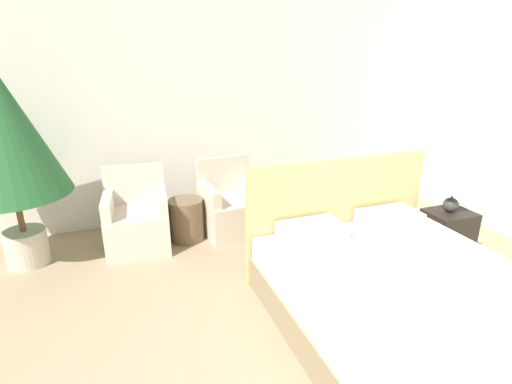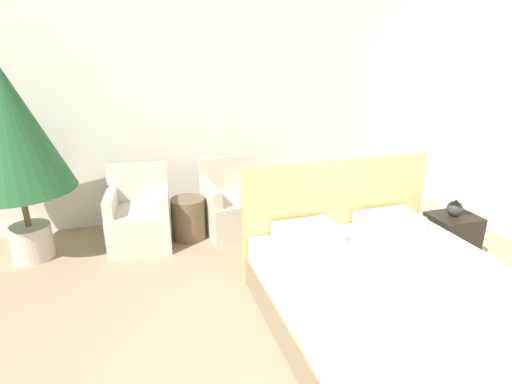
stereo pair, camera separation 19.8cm
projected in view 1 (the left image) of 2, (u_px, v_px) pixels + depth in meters
name	position (u px, v px, depth m)	size (l,w,h in m)	color
wall_back	(220.00, 105.00, 5.07)	(10.00, 0.06, 2.90)	silver
bed	(401.00, 295.00, 3.17)	(1.91, 2.16, 1.14)	#8C7A5B
armchair_near_window_left	(137.00, 224.00, 4.44)	(0.72, 0.69, 0.89)	beige
armchair_near_window_right	(232.00, 210.00, 4.80)	(0.72, 0.69, 0.89)	beige
potted_palm	(2.00, 134.00, 3.73)	(1.09, 1.09, 2.06)	beige
nightstand	(447.00, 234.00, 4.26)	(0.47, 0.38, 0.51)	black
table_lamp	(454.00, 185.00, 4.08)	(0.32, 0.32, 0.43)	#333333
side_table	(186.00, 220.00, 4.64)	(0.39, 0.39, 0.49)	brown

